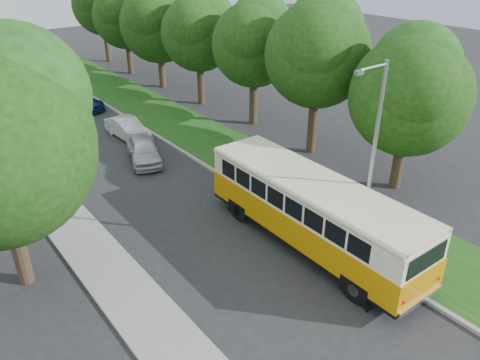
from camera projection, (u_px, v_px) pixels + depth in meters
ground at (244, 258)px, 19.30m from camera, size 120.00×120.00×0.00m
curb at (239, 186)px, 24.73m from camera, size 0.20×70.00×0.15m
grass_verge at (272, 174)px, 26.02m from camera, size 4.50×70.00×0.13m
sidewalk at (85, 243)px, 20.16m from camera, size 2.20×70.00×0.12m
treeline at (113, 37)px, 30.89m from camera, size 24.27×41.91×9.46m
lamppost_near at (372, 156)px, 17.83m from camera, size 1.71×0.16×8.00m
lamppost_far at (1, 92)px, 26.05m from camera, size 1.71×0.16×7.50m
warning_sign at (35, 154)px, 24.45m from camera, size 0.56×0.10×2.50m
vintage_bus at (312, 214)px, 19.39m from camera, size 2.89×10.69×3.17m
car_silver at (144, 150)px, 27.38m from camera, size 2.95×4.49×1.42m
car_white at (128, 129)px, 30.57m from camera, size 1.65×4.06×1.31m
car_blue at (79, 101)px, 35.79m from camera, size 3.13×4.87×1.31m
car_grey at (47, 82)px, 40.12m from camera, size 2.53×5.44×1.51m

